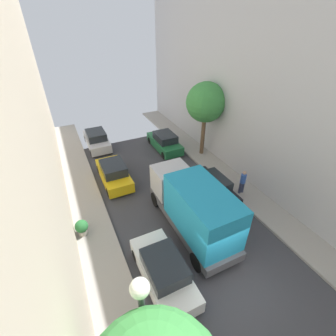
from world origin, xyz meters
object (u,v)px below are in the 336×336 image
at_px(parked_car_left_3, 114,173).
at_px(street_tree_1, 206,103).
at_px(parked_car_right_2, 211,187).
at_px(parked_car_right_3, 165,142).
at_px(pedestrian, 243,181).
at_px(lamp_post, 144,327).
at_px(potted_plant_2, 82,227).
at_px(parked_car_left_4, 97,140).
at_px(parked_car_left_2, 164,271).
at_px(delivery_truck, 193,206).

distance_m(parked_car_left_3, street_tree_1, 8.80).
distance_m(parked_car_right_2, parked_car_right_3, 7.32).
distance_m(pedestrian, lamp_post, 11.61).
xyz_separation_m(parked_car_right_2, parked_car_right_3, (0.00, 7.32, 0.00)).
distance_m(street_tree_1, lamp_post, 15.67).
bearing_deg(street_tree_1, potted_plant_2, -155.68).
xyz_separation_m(parked_car_left_4, pedestrian, (7.34, -11.15, 0.35)).
bearing_deg(street_tree_1, parked_car_left_3, -175.53).
bearing_deg(parked_car_left_4, parked_car_left_2, -90.00).
distance_m(parked_car_right_2, pedestrian, 2.10).
xyz_separation_m(parked_car_right_3, delivery_truck, (-2.70, -9.35, 1.07)).
distance_m(parked_car_left_4, street_tree_1, 10.29).
xyz_separation_m(parked_car_left_2, lamp_post, (-1.90, -3.05, 3.15)).
distance_m(parked_car_left_2, potted_plant_2, 5.19).
bearing_deg(potted_plant_2, delivery_truck, -21.66).
xyz_separation_m(parked_car_left_3, pedestrian, (7.34, -5.17, 0.35)).
bearing_deg(parked_car_right_3, lamp_post, -116.75).
xyz_separation_m(parked_car_left_3, delivery_truck, (2.70, -6.48, 1.07)).
height_order(parked_car_left_2, potted_plant_2, parked_car_left_2).
bearing_deg(lamp_post, parked_car_left_2, 58.09).
xyz_separation_m(parked_car_left_2, parked_car_right_3, (5.40, 11.43, 0.00)).
bearing_deg(street_tree_1, parked_car_right_2, -116.09).
distance_m(parked_car_right_3, potted_plant_2, 10.94).
relative_size(parked_car_left_4, delivery_truck, 0.64).
xyz_separation_m(parked_car_right_2, potted_plant_2, (-8.30, 0.19, -0.05)).
bearing_deg(parked_car_right_3, parked_car_left_4, 150.07).
bearing_deg(delivery_truck, parked_car_right_2, 36.98).
height_order(parked_car_left_4, delivery_truck, delivery_truck).
relative_size(parked_car_right_2, potted_plant_2, 4.46).
relative_size(parked_car_left_2, parked_car_right_2, 1.00).
height_order(parked_car_right_3, lamp_post, lamp_post).
relative_size(pedestrian, street_tree_1, 0.29).
distance_m(pedestrian, street_tree_1, 6.79).
height_order(parked_car_left_4, parked_car_right_2, same).
distance_m(potted_plant_2, lamp_post, 8.08).
bearing_deg(delivery_truck, parked_car_left_4, 102.23).
relative_size(potted_plant_2, lamp_post, 0.17).
height_order(parked_car_left_3, potted_plant_2, parked_car_left_3).
height_order(delivery_truck, pedestrian, delivery_truck).
relative_size(parked_car_right_3, lamp_post, 0.74).
bearing_deg(parked_car_right_3, parked_car_right_2, -90.00).
relative_size(parked_car_left_3, potted_plant_2, 4.46).
relative_size(parked_car_left_4, pedestrian, 2.44).
height_order(parked_car_left_4, potted_plant_2, parked_car_left_4).
distance_m(parked_car_left_3, parked_car_left_4, 5.98).
relative_size(street_tree_1, potted_plant_2, 6.38).
bearing_deg(parked_car_right_2, parked_car_left_2, -142.69).
xyz_separation_m(parked_car_right_3, potted_plant_2, (-8.30, -7.13, -0.05)).
height_order(parked_car_right_2, pedestrian, pedestrian).
height_order(parked_car_right_2, lamp_post, lamp_post).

